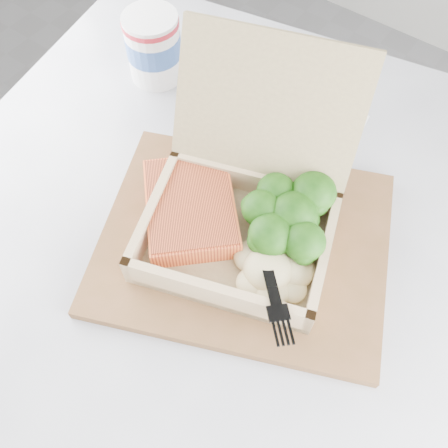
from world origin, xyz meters
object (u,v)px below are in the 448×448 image
Objects in this scene: serving_tray at (244,242)px; paper_cup at (153,45)px; takeout_container at (246,196)px; cafe_table at (239,326)px.

paper_cup is (-0.27, 0.16, 0.05)m from serving_tray.
takeout_container is 2.94× the size of paper_cup.
cafe_table is at bearing -54.83° from serving_tray.
takeout_container is (-0.02, 0.02, 0.05)m from serving_tray.
serving_tray is (-0.02, 0.03, 0.20)m from cafe_table.
paper_cup is at bearing 147.02° from cafe_table.
serving_tray reaches higher than cafe_table.
paper_cup is at bearing 149.15° from serving_tray.
serving_tray is 1.14× the size of takeout_container.
paper_cup is at bearing 132.68° from takeout_container.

